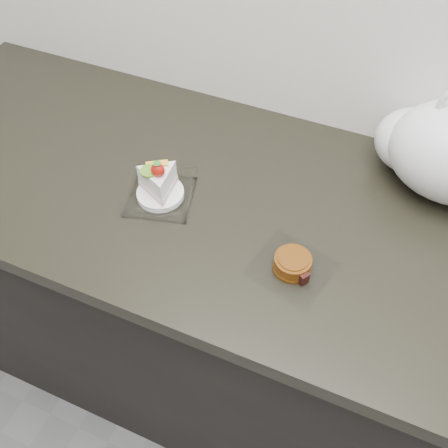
# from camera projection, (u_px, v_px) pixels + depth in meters

# --- Properties ---
(counter) EXTENTS (2.04, 0.64, 0.90)m
(counter) POSITION_uv_depth(u_px,v_px,m) (291.00, 331.00, 1.34)
(counter) COLOR black
(counter) RESTS_ON ground
(cake_tray) EXTENTS (0.16, 0.16, 0.11)m
(cake_tray) POSITION_uv_depth(u_px,v_px,m) (160.00, 188.00, 1.02)
(cake_tray) COLOR white
(cake_tray) RESTS_ON counter
(mooncake_wrap) EXTENTS (0.16, 0.16, 0.03)m
(mooncake_wrap) POSITION_uv_depth(u_px,v_px,m) (293.00, 265.00, 0.92)
(mooncake_wrap) COLOR white
(mooncake_wrap) RESTS_ON counter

